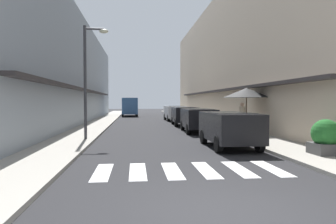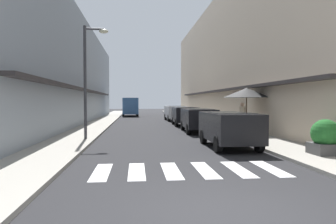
{
  "view_description": "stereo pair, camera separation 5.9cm",
  "coord_description": "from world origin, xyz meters",
  "px_view_note": "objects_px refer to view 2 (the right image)",
  "views": [
    {
      "loc": [
        -1.48,
        -5.19,
        1.93
      ],
      "look_at": [
        0.25,
        11.66,
        1.35
      ],
      "focal_mm": 33.93,
      "sensor_mm": 36.0,
      "label": 1
    },
    {
      "loc": [
        -1.43,
        -5.2,
        1.93
      ],
      "look_at": [
        0.25,
        11.66,
        1.35
      ],
      "focal_mm": 33.93,
      "sensor_mm": 36.0,
      "label": 2
    }
  ],
  "objects_px": {
    "parked_car_far": "(185,114)",
    "cafe_umbrella": "(247,93)",
    "delivery_van": "(130,105)",
    "parked_car_mid": "(198,117)",
    "parked_car_near": "(229,126)",
    "parked_car_distant": "(175,111)",
    "planter_corner": "(325,137)",
    "pedestrian_walking_near": "(242,117)",
    "street_lamp": "(89,70)"
  },
  "relations": [
    {
      "from": "parked_car_far",
      "to": "cafe_umbrella",
      "type": "xyz_separation_m",
      "value": [
        2.41,
        -7.4,
        1.48
      ]
    },
    {
      "from": "cafe_umbrella",
      "to": "delivery_van",
      "type": "bearing_deg",
      "value": 106.21
    },
    {
      "from": "parked_car_far",
      "to": "cafe_umbrella",
      "type": "bearing_deg",
      "value": -71.98
    },
    {
      "from": "parked_car_mid",
      "to": "parked_car_near",
      "type": "bearing_deg",
      "value": -90.0
    },
    {
      "from": "parked_car_distant",
      "to": "cafe_umbrella",
      "type": "height_order",
      "value": "cafe_umbrella"
    },
    {
      "from": "parked_car_mid",
      "to": "planter_corner",
      "type": "xyz_separation_m",
      "value": [
        2.59,
        -9.19,
        -0.22
      ]
    },
    {
      "from": "parked_car_mid",
      "to": "pedestrian_walking_near",
      "type": "bearing_deg",
      "value": -51.9
    },
    {
      "from": "parked_car_distant",
      "to": "planter_corner",
      "type": "relative_size",
      "value": 3.55
    },
    {
      "from": "street_lamp",
      "to": "planter_corner",
      "type": "distance_m",
      "value": 10.6
    },
    {
      "from": "parked_car_mid",
      "to": "cafe_umbrella",
      "type": "bearing_deg",
      "value": -38.02
    },
    {
      "from": "cafe_umbrella",
      "to": "planter_corner",
      "type": "bearing_deg",
      "value": -88.59
    },
    {
      "from": "pedestrian_walking_near",
      "to": "street_lamp",
      "type": "bearing_deg",
      "value": -165.5
    },
    {
      "from": "parked_car_mid",
      "to": "cafe_umbrella",
      "type": "distance_m",
      "value": 3.4
    },
    {
      "from": "parked_car_distant",
      "to": "parked_car_mid",
      "type": "bearing_deg",
      "value": -90.0
    },
    {
      "from": "parked_car_near",
      "to": "parked_car_far",
      "type": "distance_m",
      "value": 12.11
    },
    {
      "from": "parked_car_distant",
      "to": "pedestrian_walking_near",
      "type": "relative_size",
      "value": 2.44
    },
    {
      "from": "cafe_umbrella",
      "to": "parked_car_near",
      "type": "bearing_deg",
      "value": -117.08
    },
    {
      "from": "parked_car_far",
      "to": "street_lamp",
      "type": "xyz_separation_m",
      "value": [
        -6.09,
        -9.26,
        2.51
      ]
    },
    {
      "from": "parked_car_mid",
      "to": "pedestrian_walking_near",
      "type": "distance_m",
      "value": 3.17
    },
    {
      "from": "parked_car_mid",
      "to": "planter_corner",
      "type": "distance_m",
      "value": 9.55
    },
    {
      "from": "parked_car_far",
      "to": "planter_corner",
      "type": "bearing_deg",
      "value": -80.02
    },
    {
      "from": "planter_corner",
      "to": "pedestrian_walking_near",
      "type": "height_order",
      "value": "pedestrian_walking_near"
    },
    {
      "from": "parked_car_far",
      "to": "street_lamp",
      "type": "height_order",
      "value": "street_lamp"
    },
    {
      "from": "parked_car_far",
      "to": "pedestrian_walking_near",
      "type": "xyz_separation_m",
      "value": [
        1.96,
        -8.02,
        0.12
      ]
    },
    {
      "from": "parked_car_near",
      "to": "cafe_umbrella",
      "type": "relative_size",
      "value": 1.49
    },
    {
      "from": "cafe_umbrella",
      "to": "pedestrian_walking_near",
      "type": "relative_size",
      "value": 1.52
    },
    {
      "from": "parked_car_far",
      "to": "planter_corner",
      "type": "height_order",
      "value": "parked_car_far"
    },
    {
      "from": "parked_car_near",
      "to": "cafe_umbrella",
      "type": "xyz_separation_m",
      "value": [
        2.41,
        4.71,
        1.48
      ]
    },
    {
      "from": "delivery_van",
      "to": "cafe_umbrella",
      "type": "xyz_separation_m",
      "value": [
        7.03,
        -24.19,
        1.0
      ]
    },
    {
      "from": "parked_car_mid",
      "to": "delivery_van",
      "type": "bearing_deg",
      "value": 101.71
    },
    {
      "from": "cafe_umbrella",
      "to": "parked_car_mid",
      "type": "bearing_deg",
      "value": 141.98
    },
    {
      "from": "parked_car_far",
      "to": "planter_corner",
      "type": "xyz_separation_m",
      "value": [
        2.59,
        -14.71,
        -0.22
      ]
    },
    {
      "from": "parked_car_distant",
      "to": "planter_corner",
      "type": "height_order",
      "value": "parked_car_distant"
    },
    {
      "from": "parked_car_near",
      "to": "pedestrian_walking_near",
      "type": "distance_m",
      "value": 4.54
    },
    {
      "from": "parked_car_mid",
      "to": "cafe_umbrella",
      "type": "relative_size",
      "value": 1.62
    },
    {
      "from": "parked_car_mid",
      "to": "cafe_umbrella",
      "type": "xyz_separation_m",
      "value": [
        2.41,
        -1.88,
        1.48
      ]
    },
    {
      "from": "cafe_umbrella",
      "to": "pedestrian_walking_near",
      "type": "distance_m",
      "value": 1.56
    },
    {
      "from": "parked_car_mid",
      "to": "parked_car_distant",
      "type": "bearing_deg",
      "value": 90.0
    },
    {
      "from": "street_lamp",
      "to": "cafe_umbrella",
      "type": "height_order",
      "value": "street_lamp"
    },
    {
      "from": "parked_car_mid",
      "to": "pedestrian_walking_near",
      "type": "relative_size",
      "value": 2.45
    },
    {
      "from": "cafe_umbrella",
      "to": "planter_corner",
      "type": "relative_size",
      "value": 2.21
    },
    {
      "from": "parked_car_distant",
      "to": "street_lamp",
      "type": "xyz_separation_m",
      "value": [
        -6.09,
        -15.52,
        2.51
      ]
    },
    {
      "from": "planter_corner",
      "to": "pedestrian_walking_near",
      "type": "distance_m",
      "value": 6.73
    },
    {
      "from": "delivery_van",
      "to": "cafe_umbrella",
      "type": "distance_m",
      "value": 25.21
    },
    {
      "from": "street_lamp",
      "to": "cafe_umbrella",
      "type": "distance_m",
      "value": 8.76
    },
    {
      "from": "parked_car_far",
      "to": "delivery_van",
      "type": "xyz_separation_m",
      "value": [
        -4.63,
        16.79,
        0.49
      ]
    },
    {
      "from": "parked_car_distant",
      "to": "cafe_umbrella",
      "type": "relative_size",
      "value": 1.61
    },
    {
      "from": "parked_car_mid",
      "to": "parked_car_distant",
      "type": "distance_m",
      "value": 11.77
    },
    {
      "from": "parked_car_near",
      "to": "cafe_umbrella",
      "type": "bearing_deg",
      "value": 62.92
    },
    {
      "from": "parked_car_distant",
      "to": "cafe_umbrella",
      "type": "bearing_deg",
      "value": -80.0
    }
  ]
}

